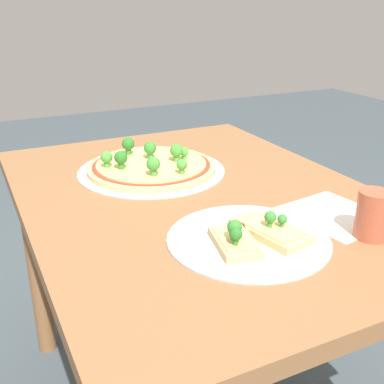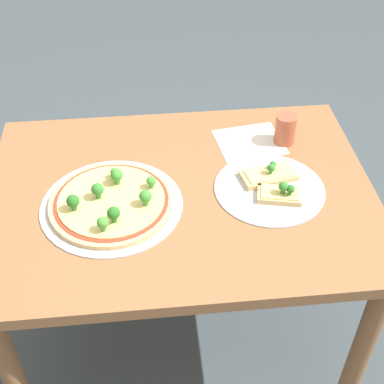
{
  "view_description": "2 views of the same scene",
  "coord_description": "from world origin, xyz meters",
  "px_view_note": "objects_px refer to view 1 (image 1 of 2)",
  "views": [
    {
      "loc": [
        -0.94,
        0.48,
        1.14
      ],
      "look_at": [
        -0.03,
        0.03,
        0.72
      ],
      "focal_mm": 45.0,
      "sensor_mm": 36.0,
      "label": 1
    },
    {
      "loc": [
        0.08,
        1.13,
        1.71
      ],
      "look_at": [
        -0.03,
        0.03,
        0.72
      ],
      "focal_mm": 50.0,
      "sensor_mm": 36.0,
      "label": 2
    }
  ],
  "objects_px": {
    "drinking_cup": "(373,215)",
    "pizza_tray_whole": "(151,166)",
    "pizza_tray_slice": "(252,236)",
    "dining_table": "(198,231)"
  },
  "relations": [
    {
      "from": "drinking_cup",
      "to": "pizza_tray_whole",
      "type": "bearing_deg",
      "value": 24.53
    },
    {
      "from": "drinking_cup",
      "to": "pizza_tray_slice",
      "type": "bearing_deg",
      "value": 68.35
    },
    {
      "from": "dining_table",
      "to": "pizza_tray_whole",
      "type": "bearing_deg",
      "value": 13.14
    },
    {
      "from": "dining_table",
      "to": "drinking_cup",
      "type": "relative_size",
      "value": 11.54
    },
    {
      "from": "pizza_tray_whole",
      "to": "pizza_tray_slice",
      "type": "xyz_separation_m",
      "value": [
        -0.45,
        -0.03,
        -0.0
      ]
    },
    {
      "from": "dining_table",
      "to": "pizza_tray_whole",
      "type": "height_order",
      "value": "pizza_tray_whole"
    },
    {
      "from": "dining_table",
      "to": "drinking_cup",
      "type": "xyz_separation_m",
      "value": [
        -0.34,
        -0.2,
        0.15
      ]
    },
    {
      "from": "pizza_tray_slice",
      "to": "drinking_cup",
      "type": "height_order",
      "value": "drinking_cup"
    },
    {
      "from": "pizza_tray_whole",
      "to": "drinking_cup",
      "type": "bearing_deg",
      "value": -155.47
    },
    {
      "from": "pizza_tray_slice",
      "to": "drinking_cup",
      "type": "xyz_separation_m",
      "value": [
        -0.09,
        -0.22,
        0.04
      ]
    }
  ]
}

